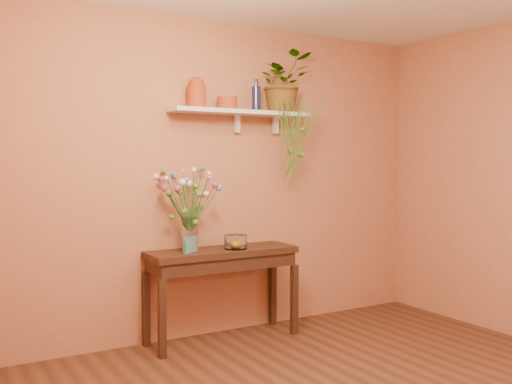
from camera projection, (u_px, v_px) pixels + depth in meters
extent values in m
cube|color=#BE7A53|center=(230.00, 178.00, 5.02)|extent=(4.00, 0.04, 2.70)
cube|color=#BE7A53|center=(22.00, 198.00, 2.29)|extent=(0.04, 4.00, 2.70)
cube|color=#3A2114|center=(222.00, 252.00, 4.76)|extent=(1.27, 0.41, 0.05)
cube|color=#3A2114|center=(222.00, 262.00, 4.77)|extent=(1.22, 0.37, 0.11)
cube|color=#3A2114|center=(162.00, 319.00, 4.33)|extent=(0.05, 0.05, 0.61)
cube|color=#3A2114|center=(294.00, 299.00, 4.94)|extent=(0.05, 0.05, 0.61)
cube|color=#3A2114|center=(146.00, 309.00, 4.63)|extent=(0.05, 0.05, 0.61)
cube|color=#3A2114|center=(273.00, 292.00, 5.25)|extent=(0.05, 0.05, 0.61)
cube|color=white|center=(242.00, 112.00, 4.91)|extent=(1.30, 0.24, 0.04)
cube|color=white|center=(237.00, 124.00, 4.99)|extent=(0.04, 0.05, 0.15)
cube|color=white|center=(276.00, 125.00, 5.19)|extent=(0.04, 0.05, 0.15)
cylinder|color=#B3351D|center=(196.00, 97.00, 4.71)|extent=(0.20, 0.20, 0.19)
sphere|color=#B3351D|center=(196.00, 84.00, 4.70)|extent=(0.12, 0.12, 0.12)
cylinder|color=#B3351D|center=(227.00, 103.00, 4.80)|extent=(0.21, 0.21, 0.10)
cylinder|color=#141C45|center=(256.00, 99.00, 4.96)|extent=(0.09, 0.09, 0.21)
cylinder|color=#141C45|center=(256.00, 83.00, 4.96)|extent=(0.04, 0.04, 0.06)
imported|color=#487E23|center=(283.00, 83.00, 5.13)|extent=(0.50, 0.44, 0.54)
cylinder|color=#487E23|center=(285.00, 124.00, 4.96)|extent=(0.12, 0.09, 0.39)
cylinder|color=#43832A|center=(302.00, 147.00, 5.10)|extent=(0.05, 0.13, 0.78)
cylinder|color=#43832A|center=(289.00, 138.00, 5.02)|extent=(0.09, 0.08, 0.62)
cylinder|color=#487E23|center=(288.00, 124.00, 4.98)|extent=(0.19, 0.08, 0.40)
cylinder|color=#43832A|center=(294.00, 123.00, 5.04)|extent=(0.18, 0.04, 0.35)
cylinder|color=#43832A|center=(300.00, 122.00, 5.11)|extent=(0.14, 0.08, 0.34)
cylinder|color=#487E23|center=(285.00, 121.00, 5.03)|extent=(0.16, 0.08, 0.32)
cylinder|color=#43832A|center=(284.00, 136.00, 4.97)|extent=(0.28, 0.15, 0.61)
cylinder|color=#43832A|center=(282.00, 133.00, 5.00)|extent=(0.09, 0.15, 0.54)
cylinder|color=#487E23|center=(302.00, 142.00, 5.09)|extent=(0.25, 0.22, 0.69)
cylinder|color=#43832A|center=(293.00, 137.00, 4.96)|extent=(0.06, 0.33, 0.61)
cylinder|color=#43832A|center=(293.00, 137.00, 5.03)|extent=(0.15, 0.04, 0.61)
cylinder|color=#487E23|center=(301.00, 144.00, 5.07)|extent=(0.18, 0.18, 0.73)
cylinder|color=#43832A|center=(304.00, 124.00, 5.07)|extent=(0.19, 0.08, 0.38)
cylinder|color=#43832A|center=(299.00, 129.00, 5.04)|extent=(0.08, 0.15, 0.47)
cylinder|color=#487E23|center=(293.00, 142.00, 5.08)|extent=(0.10, 0.11, 0.70)
cylinder|color=#43832A|center=(304.00, 141.00, 5.06)|extent=(0.25, 0.30, 0.68)
cylinder|color=#43832A|center=(294.00, 146.00, 5.03)|extent=(0.14, 0.18, 0.76)
sphere|color=#487E23|center=(291.00, 151.00, 5.05)|extent=(0.05, 0.05, 0.05)
sphere|color=#487E23|center=(302.00, 129.00, 5.06)|extent=(0.05, 0.05, 0.05)
sphere|color=#487E23|center=(303.00, 155.00, 5.07)|extent=(0.05, 0.05, 0.05)
sphere|color=#487E23|center=(299.00, 154.00, 5.10)|extent=(0.05, 0.05, 0.05)
cylinder|color=white|center=(190.00, 234.00, 4.63)|extent=(0.13, 0.13, 0.28)
cylinder|color=silver|center=(190.00, 243.00, 4.63)|extent=(0.12, 0.12, 0.13)
cylinder|color=#386B28|center=(194.00, 213.00, 4.57)|extent=(0.03, 0.13, 0.30)
sphere|color=#5F9237|center=(199.00, 194.00, 4.52)|extent=(0.04, 0.04, 0.04)
cylinder|color=#386B28|center=(193.00, 209.00, 4.57)|extent=(0.02, 0.11, 0.37)
sphere|color=#5F9237|center=(196.00, 186.00, 4.52)|extent=(0.05, 0.05, 0.05)
cylinder|color=#386B28|center=(198.00, 212.00, 4.59)|extent=(0.10, 0.13, 0.31)
sphere|color=white|center=(206.00, 194.00, 4.55)|extent=(0.04, 0.04, 0.04)
cylinder|color=#386B28|center=(202.00, 208.00, 4.60)|extent=(0.16, 0.15, 0.38)
sphere|color=#B83569|center=(215.00, 185.00, 4.57)|extent=(0.06, 0.06, 0.06)
cylinder|color=#386B28|center=(199.00, 202.00, 4.61)|extent=(0.14, 0.09, 0.47)
sphere|color=white|center=(209.00, 173.00, 4.60)|extent=(0.04, 0.04, 0.04)
cylinder|color=#386B28|center=(204.00, 209.00, 4.61)|extent=(0.19, 0.15, 0.36)
sphere|color=#5886D3|center=(219.00, 188.00, 4.58)|extent=(0.05, 0.05, 0.05)
cylinder|color=#386B28|center=(199.00, 204.00, 4.66)|extent=(0.18, 0.01, 0.43)
sphere|color=white|center=(209.00, 178.00, 4.69)|extent=(0.05, 0.05, 0.05)
cylinder|color=#386B28|center=(194.00, 212.00, 4.63)|extent=(0.07, 0.02, 0.31)
sphere|color=#487E23|center=(197.00, 193.00, 4.63)|extent=(0.04, 0.04, 0.04)
cylinder|color=#386B28|center=(196.00, 213.00, 4.66)|extent=(0.13, 0.04, 0.29)
sphere|color=#B83569|center=(202.00, 195.00, 4.70)|extent=(0.04, 0.04, 0.04)
cylinder|color=#386B28|center=(194.00, 200.00, 4.65)|extent=(0.10, 0.05, 0.49)
sphere|color=#B83569|center=(197.00, 170.00, 4.68)|extent=(0.04, 0.04, 0.04)
cylinder|color=#386B28|center=(196.00, 199.00, 4.70)|extent=(0.17, 0.12, 0.51)
sphere|color=#5F9237|center=(202.00, 169.00, 4.78)|extent=(0.05, 0.05, 0.05)
cylinder|color=#386B28|center=(192.00, 209.00, 4.68)|extent=(0.09, 0.11, 0.35)
sphere|color=#5F9237|center=(194.00, 188.00, 4.74)|extent=(0.04, 0.04, 0.04)
cylinder|color=#386B28|center=(190.00, 207.00, 4.69)|extent=(0.07, 0.15, 0.38)
sphere|color=white|center=(189.00, 184.00, 4.76)|extent=(0.06, 0.06, 0.06)
cylinder|color=#386B28|center=(186.00, 206.00, 4.73)|extent=(0.04, 0.24, 0.39)
sphere|color=#B83569|center=(182.00, 182.00, 4.82)|extent=(0.06, 0.06, 0.06)
cylinder|color=#386B28|center=(186.00, 200.00, 4.72)|extent=(0.04, 0.24, 0.49)
sphere|color=white|center=(182.00, 170.00, 4.82)|extent=(0.06, 0.06, 0.06)
cylinder|color=#386B28|center=(182.00, 203.00, 4.68)|extent=(0.06, 0.19, 0.45)
sphere|color=#5886D3|center=(174.00, 175.00, 4.73)|extent=(0.05, 0.05, 0.05)
cylinder|color=#386B28|center=(173.00, 204.00, 4.65)|extent=(0.20, 0.22, 0.45)
sphere|color=white|center=(156.00, 176.00, 4.68)|extent=(0.05, 0.05, 0.05)
cylinder|color=#386B28|center=(176.00, 201.00, 4.65)|extent=(0.16, 0.18, 0.48)
sphere|color=#487E23|center=(163.00, 172.00, 4.67)|extent=(0.04, 0.04, 0.04)
cylinder|color=#386B28|center=(176.00, 205.00, 4.61)|extent=(0.20, 0.12, 0.43)
sphere|color=#B83569|center=(162.00, 179.00, 4.60)|extent=(0.05, 0.05, 0.05)
cylinder|color=#386B28|center=(177.00, 210.00, 4.60)|extent=(0.19, 0.08, 0.35)
sphere|color=#B83569|center=(165.00, 188.00, 4.58)|extent=(0.06, 0.06, 0.06)
cylinder|color=#386B28|center=(179.00, 212.00, 4.59)|extent=(0.17, 0.05, 0.32)
sphere|color=#5F9237|center=(169.00, 193.00, 4.56)|extent=(0.06, 0.06, 0.06)
cylinder|color=#386B28|center=(185.00, 211.00, 4.57)|extent=(0.11, 0.05, 0.33)
sphere|color=#5F9237|center=(179.00, 191.00, 4.52)|extent=(0.05, 0.05, 0.05)
cylinder|color=#386B28|center=(178.00, 205.00, 4.51)|extent=(0.24, 0.12, 0.44)
sphere|color=white|center=(166.00, 178.00, 4.39)|extent=(0.04, 0.04, 0.04)
cylinder|color=#386B28|center=(183.00, 210.00, 4.55)|extent=(0.14, 0.07, 0.35)
sphere|color=#B83569|center=(177.00, 189.00, 4.48)|extent=(0.06, 0.06, 0.06)
cylinder|color=#386B28|center=(186.00, 207.00, 4.56)|extent=(0.10, 0.09, 0.40)
sphere|color=white|center=(183.00, 182.00, 4.49)|extent=(0.06, 0.06, 0.06)
cylinder|color=#386B28|center=(188.00, 206.00, 4.56)|extent=(0.08, 0.10, 0.42)
sphere|color=#5886D3|center=(186.00, 180.00, 4.49)|extent=(0.04, 0.04, 0.04)
cylinder|color=#386B28|center=(192.00, 201.00, 4.55)|extent=(0.02, 0.13, 0.50)
sphere|color=white|center=(194.00, 170.00, 4.48)|extent=(0.04, 0.04, 0.04)
sphere|color=#487E23|center=(196.00, 222.00, 4.49)|extent=(0.05, 0.05, 0.05)
sphere|color=#487E23|center=(197.00, 210.00, 4.67)|extent=(0.05, 0.05, 0.05)
sphere|color=#487E23|center=(185.00, 210.00, 4.57)|extent=(0.05, 0.05, 0.05)
sphere|color=#487E23|center=(184.00, 212.00, 4.55)|extent=(0.05, 0.05, 0.05)
sphere|color=#487E23|center=(201.00, 207.00, 4.68)|extent=(0.05, 0.05, 0.05)
sphere|color=#487E23|center=(172.00, 217.00, 4.59)|extent=(0.05, 0.05, 0.05)
cylinder|color=white|center=(236.00, 242.00, 4.76)|extent=(0.19, 0.19, 0.12)
cylinder|color=white|center=(236.00, 248.00, 4.76)|extent=(0.19, 0.19, 0.01)
sphere|color=yellow|center=(235.00, 244.00, 4.74)|extent=(0.07, 0.07, 0.07)
cube|color=teal|center=(187.00, 246.00, 4.54)|extent=(0.06, 0.05, 0.11)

